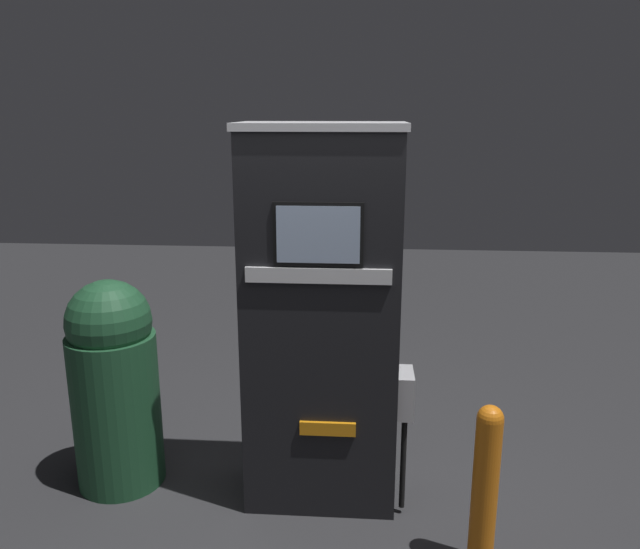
# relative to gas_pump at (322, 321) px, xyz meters

# --- Properties ---
(ground_plane) EXTENTS (14.00, 14.00, 0.00)m
(ground_plane) POSITION_rel_gas_pump_xyz_m (-0.00, -0.24, -1.08)
(ground_plane) COLOR #2D2D30
(gas_pump) EXTENTS (0.95, 0.52, 2.15)m
(gas_pump) POSITION_rel_gas_pump_xyz_m (0.00, 0.00, 0.00)
(gas_pump) COLOR black
(gas_pump) RESTS_ON ground_plane
(safety_bollard) EXTENTS (0.13, 0.13, 0.87)m
(safety_bollard) POSITION_rel_gas_pump_xyz_m (0.83, -0.55, -0.62)
(safety_bollard) COLOR orange
(safety_bollard) RESTS_ON ground_plane
(trash_bin) EXTENTS (0.52, 0.52, 1.27)m
(trash_bin) POSITION_rel_gas_pump_xyz_m (-1.24, 0.04, -0.43)
(trash_bin) COLOR #1E4C2D
(trash_bin) RESTS_ON ground_plane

